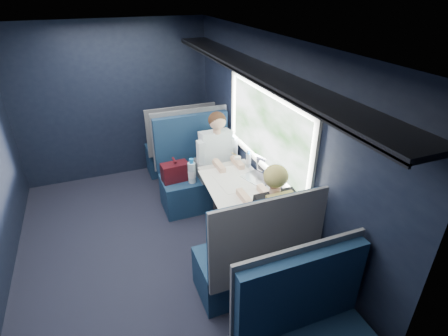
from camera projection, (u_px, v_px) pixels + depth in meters
name	position (u px, v px, depth m)	size (l,w,h in m)	color
ground	(150.00, 256.00, 3.93)	(2.80, 4.20, 0.01)	black
room_shell	(136.00, 134.00, 3.24)	(3.00, 4.40, 2.40)	black
table	(235.00, 188.00, 3.94)	(0.62, 1.00, 0.74)	#54565E
seat_bay_near	(196.00, 175.00, 4.71)	(1.04, 0.62, 1.26)	#0D203A
seat_bay_far	(253.00, 260.00, 3.29)	(1.04, 0.62, 1.26)	#0D203A
seat_row_front	(180.00, 148.00, 5.48)	(1.04, 0.51, 1.16)	#0D203A
man	(219.00, 157.00, 4.51)	(0.53, 0.56, 1.32)	black
woman	(270.00, 217.00, 3.35)	(0.53, 0.56, 1.32)	black
papers	(233.00, 185.00, 3.86)	(0.58, 0.84, 0.01)	white
laptop	(262.00, 173.00, 3.96)	(0.35, 0.40, 0.25)	silver
bottle_small	(248.00, 160.00, 4.20)	(0.06, 0.06, 0.21)	silver
cup	(238.00, 160.00, 4.27)	(0.08, 0.08, 0.10)	white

